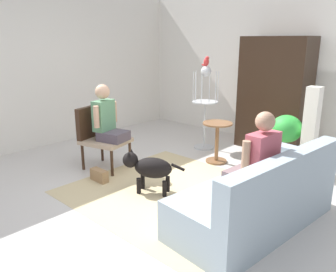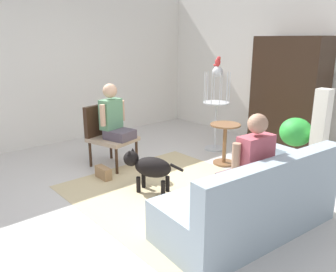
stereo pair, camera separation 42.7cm
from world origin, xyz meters
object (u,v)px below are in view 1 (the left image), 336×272
(person_on_armchair, at_px, (107,118))
(person_on_couch, at_px, (257,159))
(couch, at_px, (260,199))
(handbag, at_px, (99,175))
(potted_plant, at_px, (286,137))
(column_lamp, at_px, (310,133))
(armoire_cabinet, at_px, (274,95))
(round_end_table, at_px, (217,139))
(dog, at_px, (149,167))
(bird_cage_stand, at_px, (205,103))
(armchair, at_px, (99,133))
(parrot, at_px, (206,61))

(person_on_armchair, bearing_deg, person_on_couch, 0.65)
(couch, distance_m, handbag, 2.28)
(potted_plant, bearing_deg, person_on_armchair, -138.05)
(couch, bearing_deg, column_lamp, 95.69)
(armoire_cabinet, bearing_deg, round_end_table, -103.02)
(person_on_couch, height_order, potted_plant, person_on_couch)
(round_end_table, xyz_separation_m, armoire_cabinet, (0.30, 1.28, 0.61))
(person_on_couch, bearing_deg, dog, -171.95)
(dog, xyz_separation_m, bird_cage_stand, (-0.62, 1.99, 0.49))
(couch, height_order, column_lamp, column_lamp)
(armchair, distance_m, dog, 1.26)
(couch, relative_size, parrot, 11.78)
(armchair, bearing_deg, column_lamp, 35.51)
(bird_cage_stand, distance_m, potted_plant, 1.57)
(person_on_couch, distance_m, armoire_cabinet, 2.86)
(parrot, bearing_deg, potted_plant, -1.01)
(person_on_armchair, height_order, column_lamp, column_lamp)
(couch, bearing_deg, bird_cage_stand, 139.53)
(handbag, bearing_deg, person_on_armchair, 127.37)
(armchair, relative_size, potted_plant, 1.11)
(bird_cage_stand, relative_size, parrot, 8.72)
(parrot, distance_m, column_lamp, 2.11)
(parrot, height_order, potted_plant, parrot)
(couch, distance_m, person_on_couch, 0.44)
(dog, bearing_deg, couch, 8.91)
(couch, relative_size, person_on_couch, 2.46)
(couch, height_order, bird_cage_stand, bird_cage_stand)
(dog, relative_size, handbag, 2.57)
(parrot, height_order, column_lamp, parrot)
(person_on_couch, relative_size, potted_plant, 0.96)
(armchair, height_order, person_on_couch, person_on_couch)
(couch, bearing_deg, person_on_couch, -149.37)
(column_lamp, distance_m, handbag, 3.03)
(armchair, distance_m, round_end_table, 1.87)
(parrot, xyz_separation_m, armoire_cabinet, (0.89, 0.82, -0.57))
(couch, height_order, person_on_couch, person_on_couch)
(person_on_couch, distance_m, person_on_armchair, 2.48)
(person_on_couch, relative_size, person_on_armchair, 0.98)
(round_end_table, xyz_separation_m, parrot, (-0.60, 0.45, 1.18))
(armchair, height_order, column_lamp, column_lamp)
(armchair, relative_size, column_lamp, 0.72)
(couch, relative_size, round_end_table, 3.05)
(bird_cage_stand, distance_m, handbag, 2.35)
(armchair, xyz_separation_m, handbag, (0.47, -0.36, -0.46))
(parrot, bearing_deg, bird_cage_stand, 0.00)
(couch, height_order, potted_plant, couch)
(round_end_table, height_order, column_lamp, column_lamp)
(armchair, distance_m, person_on_couch, 2.65)
(armoire_cabinet, bearing_deg, bird_cage_stand, -137.19)
(armchair, relative_size, round_end_table, 1.44)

